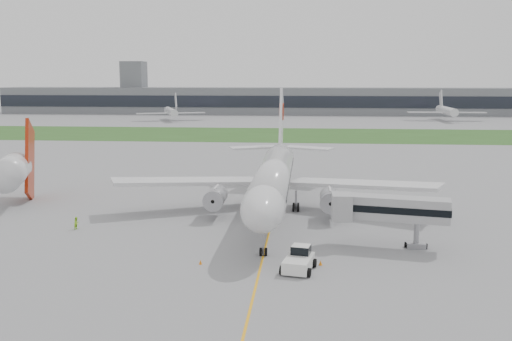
# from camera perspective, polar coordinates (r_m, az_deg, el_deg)

# --- Properties ---
(ground) EXTENTS (600.00, 600.00, 0.00)m
(ground) POSITION_cam_1_polar(r_m,az_deg,el_deg) (79.11, 1.57, -5.17)
(ground) COLOR gray
(ground) RESTS_ON ground
(apron_markings) EXTENTS (70.00, 70.00, 0.04)m
(apron_markings) POSITION_cam_1_polar(r_m,az_deg,el_deg) (74.29, 1.33, -6.14)
(apron_markings) COLOR #FFAB16
(apron_markings) RESTS_ON ground
(grass_strip) EXTENTS (600.00, 50.00, 0.02)m
(grass_strip) POSITION_cam_1_polar(r_m,az_deg,el_deg) (197.49, 3.73, 3.59)
(grass_strip) COLOR #2D521F
(grass_strip) RESTS_ON ground
(terminal_building) EXTENTS (320.00, 22.30, 14.00)m
(terminal_building) POSITION_cam_1_polar(r_m,az_deg,el_deg) (306.61, 4.26, 6.95)
(terminal_building) COLOR slate
(terminal_building) RESTS_ON ground
(control_tower) EXTENTS (12.00, 12.00, 56.00)m
(control_tower) POSITION_cam_1_polar(r_m,az_deg,el_deg) (323.24, -12.00, 5.66)
(control_tower) COLOR slate
(control_tower) RESTS_ON ground
(airliner) EXTENTS (48.13, 53.95, 17.88)m
(airliner) POSITION_cam_1_polar(r_m,az_deg,el_deg) (82.67, 1.80, -0.52)
(airliner) COLOR silver
(airliner) RESTS_ON ground
(pushback_tug) EXTENTS (3.86, 5.05, 2.37)m
(pushback_tug) POSITION_cam_1_polar(r_m,az_deg,el_deg) (60.04, 4.34, -8.88)
(pushback_tug) COLOR white
(pushback_tug) RESTS_ON ground
(jet_bridge) EXTENTS (13.71, 5.24, 6.25)m
(jet_bridge) POSITION_cam_1_polar(r_m,az_deg,el_deg) (68.35, 12.88, -3.75)
(jet_bridge) COLOR #A5A5A7
(jet_bridge) RESTS_ON ground
(safety_cone_left) EXTENTS (0.35, 0.35, 0.49)m
(safety_cone_left) POSITION_cam_1_polar(r_m,az_deg,el_deg) (62.07, -5.58, -9.10)
(safety_cone_left) COLOR orange
(safety_cone_left) RESTS_ON ground
(safety_cone_right) EXTENTS (0.40, 0.40, 0.56)m
(safety_cone_right) POSITION_cam_1_polar(r_m,az_deg,el_deg) (61.86, 6.47, -9.15)
(safety_cone_right) COLOR orange
(safety_cone_right) RESTS_ON ground
(ground_crew_near) EXTENTS (0.68, 0.51, 1.69)m
(ground_crew_near) POSITION_cam_1_polar(r_m,az_deg,el_deg) (61.88, 3.55, -8.55)
(ground_crew_near) COLOR #8CD824
(ground_crew_near) RESTS_ON ground
(ground_crew_far) EXTENTS (0.80, 0.94, 1.68)m
(ground_crew_far) POSITION_cam_1_polar(r_m,az_deg,el_deg) (78.77, -17.49, -5.04)
(ground_crew_far) COLOR #A9F328
(ground_crew_far) RESTS_ON ground
(neighbor_aircraft) EXTENTS (7.85, 17.33, 14.00)m
(neighbor_aircraft) POSITION_cam_1_polar(r_m,az_deg,el_deg) (95.88, -23.08, 0.03)
(neighbor_aircraft) COLOR #9D2009
(neighbor_aircraft) RESTS_ON ground
(distant_aircraft_left) EXTENTS (38.49, 36.31, 11.85)m
(distant_aircraft_left) POSITION_cam_1_polar(r_m,az_deg,el_deg) (262.91, -8.49, 4.95)
(distant_aircraft_left) COLOR silver
(distant_aircraft_left) RESTS_ON ground
(distant_aircraft_right) EXTENTS (34.79, 30.81, 13.14)m
(distant_aircraft_right) POSITION_cam_1_polar(r_m,az_deg,el_deg) (273.23, 18.47, 4.73)
(distant_aircraft_right) COLOR silver
(distant_aircraft_right) RESTS_ON ground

